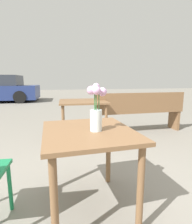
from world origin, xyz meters
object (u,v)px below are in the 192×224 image
object	(u,v)px
table_front	(88,143)
table_back	(83,106)
bench_near	(139,110)
flower_vase	(96,111)

from	to	relation	value
table_front	table_back	bearing A→B (deg)	82.58
bench_near	flower_vase	bearing A→B (deg)	-124.70
flower_vase	bench_near	distance (m)	2.48
table_front	bench_near	size ratio (longest dim) A/B	0.42
flower_vase	bench_near	bearing A→B (deg)	55.30
table_front	table_back	world-z (taller)	table_back
flower_vase	bench_near	xyz separation A→B (m)	(1.39, 2.01, -0.38)
table_front	table_back	xyz separation A→B (m)	(0.24, 1.88, 0.03)
flower_vase	table_back	bearing A→B (deg)	84.39
table_front	bench_near	bearing A→B (deg)	53.67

